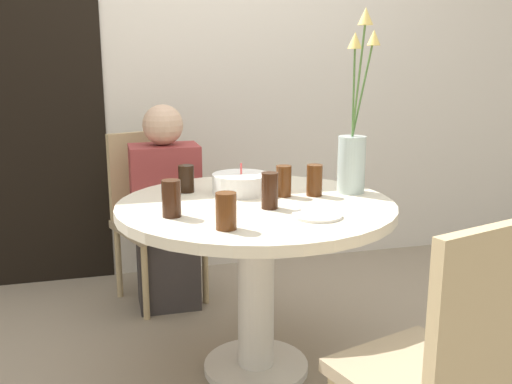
{
  "coord_description": "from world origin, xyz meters",
  "views": [
    {
      "loc": [
        -0.56,
        -2.08,
        1.26
      ],
      "look_at": [
        0.0,
        0.0,
        0.76
      ],
      "focal_mm": 40.0,
      "sensor_mm": 36.0,
      "label": 1
    }
  ],
  "objects_px": {
    "flower_vase": "(353,145)",
    "person_boy": "(166,215)",
    "side_plate": "(317,216)",
    "drink_glass_2": "(171,198)",
    "drink_glass_1": "(270,191)",
    "drink_glass_0": "(226,211)",
    "chair_left_flank": "(447,362)",
    "birthday_cake": "(241,183)",
    "chair_right_flank": "(153,208)",
    "drink_glass_3": "(186,179)",
    "drink_glass_4": "(314,180)",
    "drink_glass_5": "(284,181)"
  },
  "relations": [
    {
      "from": "flower_vase",
      "to": "person_boy",
      "type": "xyz_separation_m",
      "value": [
        -0.7,
        0.7,
        -0.43
      ]
    },
    {
      "from": "side_plate",
      "to": "drink_glass_2",
      "type": "distance_m",
      "value": 0.52
    },
    {
      "from": "person_boy",
      "to": "drink_glass_1",
      "type": "bearing_deg",
      "value": -70.73
    },
    {
      "from": "drink_glass_0",
      "to": "drink_glass_2",
      "type": "xyz_separation_m",
      "value": [
        -0.15,
        0.2,
        0.0
      ]
    },
    {
      "from": "chair_left_flank",
      "to": "drink_glass_0",
      "type": "distance_m",
      "value": 0.8
    },
    {
      "from": "drink_glass_1",
      "to": "birthday_cake",
      "type": "bearing_deg",
      "value": 98.85
    },
    {
      "from": "chair_right_flank",
      "to": "drink_glass_1",
      "type": "distance_m",
      "value": 1.1
    },
    {
      "from": "drink_glass_3",
      "to": "person_boy",
      "type": "relative_size",
      "value": 0.11
    },
    {
      "from": "flower_vase",
      "to": "side_plate",
      "type": "height_order",
      "value": "flower_vase"
    },
    {
      "from": "person_boy",
      "to": "chair_left_flank",
      "type": "bearing_deg",
      "value": -71.93
    },
    {
      "from": "drink_glass_0",
      "to": "person_boy",
      "type": "relative_size",
      "value": 0.12
    },
    {
      "from": "drink_glass_2",
      "to": "birthday_cake",
      "type": "bearing_deg",
      "value": 42.11
    },
    {
      "from": "drink_glass_2",
      "to": "person_boy",
      "type": "xyz_separation_m",
      "value": [
        0.07,
        0.87,
        -0.29
      ]
    },
    {
      "from": "drink_glass_1",
      "to": "drink_glass_2",
      "type": "distance_m",
      "value": 0.37
    },
    {
      "from": "drink_glass_0",
      "to": "person_boy",
      "type": "xyz_separation_m",
      "value": [
        -0.08,
        1.07,
        -0.29
      ]
    },
    {
      "from": "drink_glass_4",
      "to": "drink_glass_5",
      "type": "bearing_deg",
      "value": 170.21
    },
    {
      "from": "chair_right_flank",
      "to": "drink_glass_5",
      "type": "relative_size",
      "value": 7.09
    },
    {
      "from": "drink_glass_4",
      "to": "person_boy",
      "type": "bearing_deg",
      "value": 127.21
    },
    {
      "from": "birthday_cake",
      "to": "drink_glass_2",
      "type": "bearing_deg",
      "value": -137.89
    },
    {
      "from": "drink_glass_1",
      "to": "person_boy",
      "type": "xyz_separation_m",
      "value": [
        -0.3,
        0.85,
        -0.3
      ]
    },
    {
      "from": "drink_glass_1",
      "to": "drink_glass_5",
      "type": "height_order",
      "value": "drink_glass_1"
    },
    {
      "from": "chair_right_flank",
      "to": "birthday_cake",
      "type": "bearing_deg",
      "value": -87.11
    },
    {
      "from": "chair_right_flank",
      "to": "drink_glass_1",
      "type": "xyz_separation_m",
      "value": [
        0.35,
        -1.0,
        0.29
      ]
    },
    {
      "from": "drink_glass_0",
      "to": "drink_glass_5",
      "type": "bearing_deg",
      "value": 50.47
    },
    {
      "from": "drink_glass_0",
      "to": "birthday_cake",
      "type": "bearing_deg",
      "value": 70.87
    },
    {
      "from": "chair_left_flank",
      "to": "flower_vase",
      "type": "distance_m",
      "value": 1.06
    },
    {
      "from": "drink_glass_3",
      "to": "drink_glass_5",
      "type": "relative_size",
      "value": 0.9
    },
    {
      "from": "chair_left_flank",
      "to": "drink_glass_3",
      "type": "relative_size",
      "value": 7.83
    },
    {
      "from": "flower_vase",
      "to": "drink_glass_0",
      "type": "relative_size",
      "value": 5.93
    },
    {
      "from": "side_plate",
      "to": "drink_glass_3",
      "type": "xyz_separation_m",
      "value": [
        -0.39,
        0.51,
        0.05
      ]
    },
    {
      "from": "drink_glass_0",
      "to": "drink_glass_5",
      "type": "relative_size",
      "value": 0.97
    },
    {
      "from": "drink_glass_0",
      "to": "drink_glass_5",
      "type": "distance_m",
      "value": 0.51
    },
    {
      "from": "chair_right_flank",
      "to": "drink_glass_3",
      "type": "bearing_deg",
      "value": -102.11
    },
    {
      "from": "chair_left_flank",
      "to": "person_boy",
      "type": "bearing_deg",
      "value": -88.25
    },
    {
      "from": "drink_glass_1",
      "to": "drink_glass_3",
      "type": "relative_size",
      "value": 1.19
    },
    {
      "from": "flower_vase",
      "to": "side_plate",
      "type": "bearing_deg",
      "value": -131.48
    },
    {
      "from": "drink_glass_5",
      "to": "drink_glass_3",
      "type": "bearing_deg",
      "value": 154.4
    },
    {
      "from": "birthday_cake",
      "to": "side_plate",
      "type": "distance_m",
      "value": 0.46
    },
    {
      "from": "drink_glass_5",
      "to": "drink_glass_4",
      "type": "bearing_deg",
      "value": -9.79
    },
    {
      "from": "drink_glass_0",
      "to": "drink_glass_2",
      "type": "bearing_deg",
      "value": 127.45
    },
    {
      "from": "birthday_cake",
      "to": "flower_vase",
      "type": "xyz_separation_m",
      "value": [
        0.44,
        -0.12,
        0.16
      ]
    },
    {
      "from": "chair_left_flank",
      "to": "flower_vase",
      "type": "xyz_separation_m",
      "value": [
        0.16,
        0.96,
        0.43
      ]
    },
    {
      "from": "birthday_cake",
      "to": "side_plate",
      "type": "bearing_deg",
      "value": -68.52
    },
    {
      "from": "drink_glass_2",
      "to": "drink_glass_4",
      "type": "xyz_separation_m",
      "value": [
        0.6,
        0.17,
        -0.0
      ]
    },
    {
      "from": "drink_glass_3",
      "to": "chair_right_flank",
      "type": "bearing_deg",
      "value": 98.07
    },
    {
      "from": "drink_glass_4",
      "to": "person_boy",
      "type": "distance_m",
      "value": 0.92
    },
    {
      "from": "side_plate",
      "to": "drink_glass_1",
      "type": "bearing_deg",
      "value": 128.76
    },
    {
      "from": "chair_right_flank",
      "to": "drink_glass_0",
      "type": "distance_m",
      "value": 1.26
    },
    {
      "from": "birthday_cake",
      "to": "drink_glass_2",
      "type": "height_order",
      "value": "drink_glass_2"
    },
    {
      "from": "person_boy",
      "to": "birthday_cake",
      "type": "bearing_deg",
      "value": -66.19
    }
  ]
}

